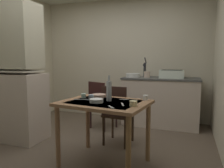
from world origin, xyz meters
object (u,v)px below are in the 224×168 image
at_px(mixing_bowl_counter, 133,75).
at_px(glass_bottle, 109,90).
at_px(hutch_cabinet, 12,78).
at_px(teacup_mint, 133,104).
at_px(chair_far_side, 117,113).
at_px(chair_by_counter, 101,103).
at_px(sink_basin, 172,74).
at_px(serving_bowl_wide, 96,101).
at_px(dining_table, 104,111).
at_px(hand_pump, 145,69).

distance_m(mixing_bowl_counter, glass_bottle, 1.74).
bearing_deg(hutch_cabinet, teacup_mint, -12.41).
bearing_deg(chair_far_side, chair_by_counter, 129.20).
height_order(sink_basin, chair_by_counter, sink_basin).
bearing_deg(mixing_bowl_counter, glass_bottle, -85.45).
height_order(chair_by_counter, serving_bowl_wide, chair_by_counter).
distance_m(mixing_bowl_counter, dining_table, 1.82).
relative_size(sink_basin, teacup_mint, 5.30).
distance_m(hand_pump, glass_bottle, 1.84).
xyz_separation_m(hutch_cabinet, teacup_mint, (2.07, -0.46, -0.18)).
xyz_separation_m(sink_basin, serving_bowl_wide, (-0.71, -1.92, -0.20)).
xyz_separation_m(mixing_bowl_counter, glass_bottle, (0.14, -1.73, -0.06)).
bearing_deg(chair_far_side, hand_pump, 82.98).
height_order(chair_by_counter, glass_bottle, glass_bottle).
height_order(sink_basin, glass_bottle, glass_bottle).
relative_size(dining_table, serving_bowl_wide, 6.81).
relative_size(hand_pump, dining_table, 0.35).
bearing_deg(dining_table, teacup_mint, -19.09).
distance_m(sink_basin, dining_table, 1.98).
xyz_separation_m(chair_far_side, glass_bottle, (0.08, -0.56, 0.42)).
bearing_deg(chair_far_side, serving_bowl_wide, -92.13).
bearing_deg(hand_pump, mixing_bowl_counter, -155.83).
height_order(chair_far_side, serving_bowl_wide, chair_far_side).
distance_m(chair_far_side, teacup_mint, 0.92).
height_order(mixing_bowl_counter, dining_table, mixing_bowl_counter).
height_order(chair_far_side, chair_by_counter, chair_far_side).
bearing_deg(teacup_mint, sink_basin, 82.88).
xyz_separation_m(teacup_mint, glass_bottle, (-0.35, 0.19, 0.10)).
bearing_deg(hutch_cabinet, serving_bowl_wide, -13.87).
relative_size(hand_pump, serving_bowl_wide, 2.40).
bearing_deg(mixing_bowl_counter, serving_bowl_wide, -89.09).
relative_size(chair_by_counter, serving_bowl_wide, 5.36).
xyz_separation_m(hand_pump, chair_far_side, (-0.16, -1.27, -0.61)).
distance_m(dining_table, teacup_mint, 0.44).
distance_m(mixing_bowl_counter, chair_far_side, 1.27).
xyz_separation_m(hutch_cabinet, sink_basin, (2.32, 1.52, 0.01)).
bearing_deg(dining_table, glass_bottle, 55.20).
distance_m(hutch_cabinet, serving_bowl_wide, 1.67).
relative_size(sink_basin, chair_far_side, 0.49).
height_order(chair_by_counter, teacup_mint, chair_by_counter).
distance_m(mixing_bowl_counter, serving_bowl_wide, 1.88).
height_order(teacup_mint, glass_bottle, glass_bottle).
xyz_separation_m(hutch_cabinet, chair_far_side, (1.64, 0.29, -0.50)).
bearing_deg(hutch_cabinet, sink_basin, 33.21).
bearing_deg(chair_far_side, teacup_mint, -60.00).
bearing_deg(serving_bowl_wide, chair_by_counter, 110.14).
bearing_deg(teacup_mint, serving_bowl_wide, 172.87).
distance_m(sink_basin, teacup_mint, 2.00).
height_order(chair_far_side, teacup_mint, chair_far_side).
bearing_deg(serving_bowl_wide, sink_basin, 69.81).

